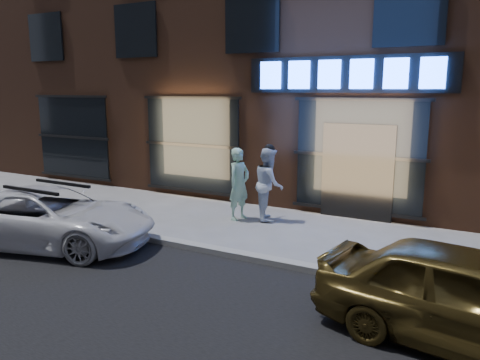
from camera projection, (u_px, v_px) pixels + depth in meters
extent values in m
plane|color=slate|center=(299.00, 269.00, 8.56)|extent=(90.00, 90.00, 0.00)
cube|color=gray|center=(299.00, 266.00, 8.55)|extent=(60.00, 0.25, 0.12)
cube|color=#54301E|center=(397.00, 32.00, 14.51)|extent=(30.00, 8.00, 10.00)
cube|color=black|center=(346.00, 74.00, 11.47)|extent=(5.20, 0.06, 0.90)
cube|color=black|center=(357.00, 172.00, 11.72)|extent=(1.80, 0.10, 2.40)
cube|color=#FFBF72|center=(74.00, 137.00, 16.36)|extent=(3.00, 0.04, 2.60)
cube|color=black|center=(73.00, 137.00, 16.33)|extent=(3.20, 0.06, 2.80)
cube|color=#FFBF72|center=(193.00, 145.00, 14.03)|extent=(3.00, 0.04, 2.60)
cube|color=black|center=(192.00, 145.00, 13.99)|extent=(3.20, 0.06, 2.80)
cube|color=#FFBF72|center=(359.00, 156.00, 11.69)|extent=(3.00, 0.04, 2.60)
cube|color=black|center=(358.00, 156.00, 11.66)|extent=(3.20, 0.06, 2.80)
cube|color=black|center=(46.00, 37.00, 16.14)|extent=(1.60, 0.06, 1.60)
cube|color=black|center=(135.00, 31.00, 14.28)|extent=(1.60, 0.06, 1.60)
cube|color=black|center=(252.00, 22.00, 12.41)|extent=(1.60, 0.06, 1.60)
cube|color=black|center=(410.00, 10.00, 10.54)|extent=(1.60, 0.06, 1.60)
cube|color=#2659FF|center=(271.00, 75.00, 12.34)|extent=(0.55, 0.12, 0.70)
cube|color=#2659FF|center=(299.00, 75.00, 11.97)|extent=(0.55, 0.12, 0.70)
cube|color=#2659FF|center=(329.00, 74.00, 11.60)|extent=(0.55, 0.12, 0.70)
cube|color=#2659FF|center=(362.00, 74.00, 11.22)|extent=(0.55, 0.12, 0.70)
cube|color=#2659FF|center=(396.00, 73.00, 10.85)|extent=(0.55, 0.12, 0.70)
cube|color=#2659FF|center=(433.00, 73.00, 10.48)|extent=(0.55, 0.12, 0.70)
imported|color=#A5D9C2|center=(239.00, 184.00, 11.71)|extent=(0.58, 0.75, 1.81)
imported|color=white|center=(269.00, 184.00, 11.70)|extent=(1.03, 1.11, 1.83)
imported|color=silver|center=(49.00, 217.00, 9.76)|extent=(4.76, 3.13, 1.22)
imported|color=brown|center=(470.00, 299.00, 5.85)|extent=(4.08, 2.14, 1.32)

